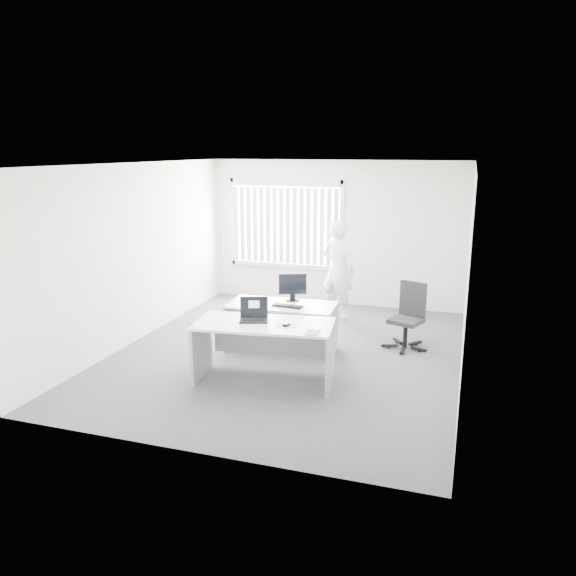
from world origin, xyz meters
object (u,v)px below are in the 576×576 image
(desk_near, at_px, (264,339))
(laptop, at_px, (254,310))
(office_chair, at_px, (407,328))
(monitor, at_px, (293,287))
(person, at_px, (338,270))
(desk_far, at_px, (282,317))

(desk_near, bearing_deg, laptop, 159.51)
(office_chair, distance_m, monitor, 1.88)
(person, height_order, laptop, person)
(desk_far, xyz_separation_m, laptop, (0.01, -1.16, 0.43))
(desk_far, height_order, monitor, monitor)
(monitor, bearing_deg, desk_near, -109.19)
(desk_near, relative_size, desk_far, 1.14)
(office_chair, relative_size, person, 0.57)
(desk_near, bearing_deg, office_chair, 41.84)
(office_chair, bearing_deg, desk_far, -138.64)
(desk_far, bearing_deg, person, 74.99)
(desk_near, height_order, desk_far, desk_near)
(desk_far, bearing_deg, monitor, 62.46)
(desk_near, xyz_separation_m, monitor, (-0.06, 1.42, 0.36))
(monitor, bearing_deg, desk_far, -136.41)
(office_chair, distance_m, laptop, 2.67)
(desk_near, height_order, laptop, laptop)
(desk_near, distance_m, monitor, 1.47)
(office_chair, xyz_separation_m, laptop, (-1.80, -1.87, 0.64))
(desk_near, relative_size, office_chair, 1.84)
(office_chair, relative_size, laptop, 2.78)
(person, relative_size, monitor, 4.20)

